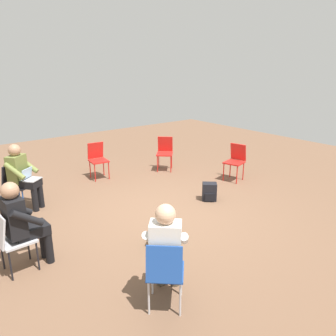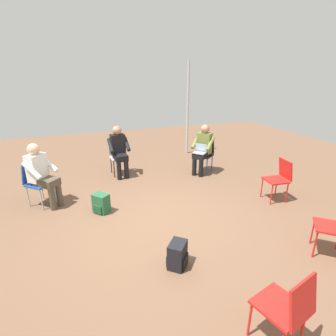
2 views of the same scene
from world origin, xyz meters
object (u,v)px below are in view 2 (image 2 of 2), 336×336
at_px(chair_southwest, 36,180).
at_px(backpack_near_laptop_user, 101,204).
at_px(chair_west, 118,155).
at_px(backpack_by_empty_chair, 177,256).
at_px(chair_northwest, 205,153).
at_px(person_with_laptop, 203,147).
at_px(chair_east, 288,306).
at_px(person_in_white, 41,172).
at_px(person_in_black, 119,149).
at_px(chair_north, 279,177).

relative_size(chair_southwest, backpack_near_laptop_user, 2.36).
height_order(chair_west, backpack_by_empty_chair, chair_west).
distance_m(chair_northwest, person_with_laptop, 0.26).
distance_m(chair_east, person_with_laptop, 4.58).
distance_m(person_in_white, person_in_black, 1.97).
distance_m(chair_north, chair_east, 3.26).
bearing_deg(chair_southwest, person_in_white, 90.00).
bearing_deg(person_with_laptop, person_in_black, 35.56).
bearing_deg(chair_southwest, chair_northwest, 139.84).
height_order(person_in_black, backpack_by_empty_chair, person_in_black).
height_order(person_with_laptop, person_in_black, same).
relative_size(chair_northwest, person_in_black, 0.69).
height_order(chair_southwest, person_in_white, person_in_white).
distance_m(chair_north, person_in_white, 4.61).
bearing_deg(backpack_near_laptop_user, chair_southwest, -124.67).
xyz_separation_m(chair_east, person_in_white, (-3.84, -2.26, 0.20)).
relative_size(chair_northwest, chair_west, 1.00).
height_order(person_with_laptop, backpack_near_laptop_user, person_with_laptop).
distance_m(chair_north, chair_northwest, 2.08).
bearing_deg(chair_northwest, person_in_black, 39.20).
bearing_deg(person_in_black, chair_southwest, 24.88).
relative_size(chair_east, backpack_near_laptop_user, 2.36).
relative_size(chair_north, chair_west, 1.00).
bearing_deg(person_in_white, person_in_black, 165.18).
distance_m(person_with_laptop, backpack_near_laptop_user, 2.97).
xyz_separation_m(chair_northwest, backpack_by_empty_chair, (3.10, -2.04, -0.34)).
bearing_deg(chair_southwest, person_with_laptop, 138.50).
xyz_separation_m(person_in_white, backpack_near_laptop_user, (0.65, 0.98, -0.54)).
relative_size(chair_west, person_in_white, 0.69).
xyz_separation_m(chair_northwest, backpack_near_laptop_user, (1.28, -2.81, -0.34)).
bearing_deg(backpack_near_laptop_user, backpack_by_empty_chair, 22.99).
height_order(chair_northwest, chair_east, same).
bearing_deg(person_in_black, person_in_white, 29.45).
bearing_deg(person_with_laptop, person_in_white, 58.98).
height_order(chair_north, person_in_white, person_in_white).
xyz_separation_m(chair_northwest, person_in_white, (0.63, -3.79, 0.20)).
relative_size(chair_east, person_with_laptop, 0.69).
xyz_separation_m(chair_north, chair_west, (-2.60, -2.75, 0.00)).
bearing_deg(person_with_laptop, backpack_by_empty_chair, 108.49).
xyz_separation_m(person_with_laptop, person_in_black, (-0.55, -2.00, 0.00)).
height_order(chair_west, person_with_laptop, person_with_laptop).
bearing_deg(person_in_black, backpack_by_empty_chair, 88.24).
bearing_deg(chair_northwest, chair_east, 122.00).
height_order(chair_east, chair_west, same).
distance_m(chair_southwest, backpack_by_empty_chair, 3.22).
relative_size(chair_northwest, backpack_by_empty_chair, 2.36).
relative_size(chair_north, person_in_black, 0.69).
height_order(person_with_laptop, backpack_by_empty_chair, person_with_laptop).
bearing_deg(person_in_white, chair_west, 169.22).
height_order(chair_southwest, chair_west, same).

